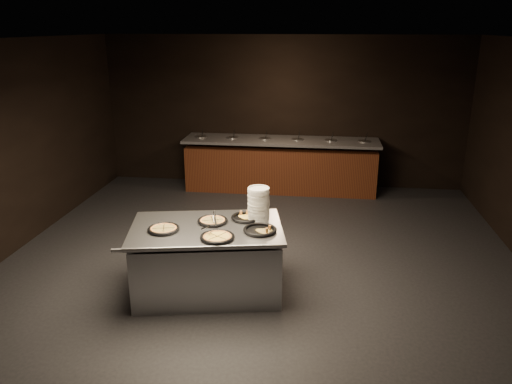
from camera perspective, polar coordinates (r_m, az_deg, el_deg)
room at (r=5.96m, az=0.10°, el=2.86°), size 7.02×8.02×2.92m
salad_bar at (r=9.64m, az=2.81°, el=2.74°), size 3.70×0.83×1.18m
serving_counter at (r=6.00m, az=-5.58°, el=-7.83°), size 1.93×1.45×0.84m
plate_stack at (r=5.96m, az=0.30°, el=-1.36°), size 0.26×0.26×0.40m
pan_veggie_whole at (r=5.79m, az=-10.52°, el=-4.17°), size 0.36×0.36×0.04m
pan_cheese_whole at (r=5.95m, az=-4.98°, el=-3.30°), size 0.36×0.36×0.04m
pan_cheese_slices_a at (r=6.03m, az=-1.18°, el=-2.92°), size 0.35×0.35×0.04m
pan_cheese_slices_b at (r=5.50m, az=-4.44°, el=-5.15°), size 0.38×0.38×0.04m
pan_veggie_slices at (r=5.67m, az=0.46°, el=-4.35°), size 0.38×0.38×0.04m
server_left at (r=5.87m, az=-4.81°, el=-3.05°), size 0.17×0.30×0.15m
server_right at (r=5.55m, az=-5.49°, el=-4.40°), size 0.25×0.24×0.15m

